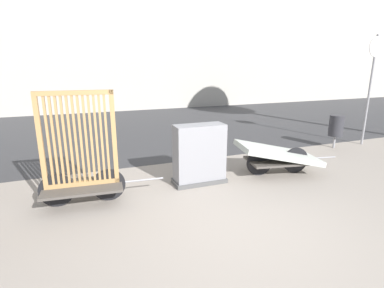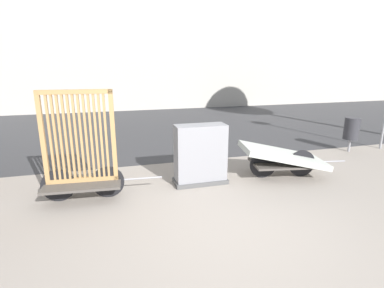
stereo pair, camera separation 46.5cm
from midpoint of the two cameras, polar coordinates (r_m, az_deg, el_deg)
ground_plane at (r=4.30m, az=4.57°, el=-15.85°), size 60.00×60.00×0.00m
road_strip at (r=10.88m, az=-11.96°, el=3.02°), size 56.00×8.34×0.01m
bike_cart_with_bedframe at (r=5.13m, az=-22.82°, el=-3.57°), size 1.97×0.83×1.82m
bike_cart_with_mattress at (r=6.28m, az=14.10°, el=-2.09°), size 2.18×1.14×0.68m
utility_cabinet at (r=5.61m, az=-0.95°, el=-2.42°), size 1.00×0.45×1.13m
trash_bin at (r=8.77m, az=24.43°, el=3.14°), size 0.37×0.37×0.89m
sign_post at (r=9.39m, az=29.84°, el=10.97°), size 0.51×0.06×2.94m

